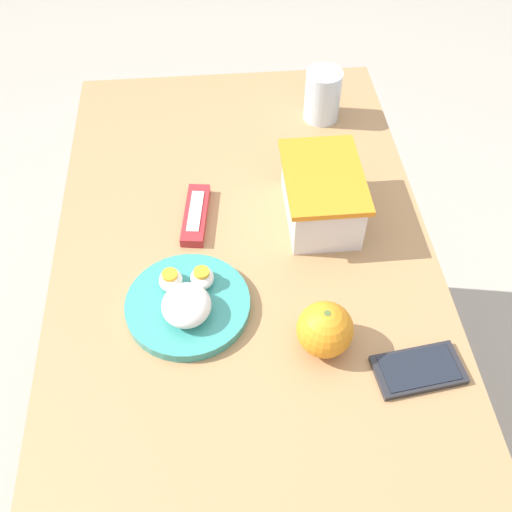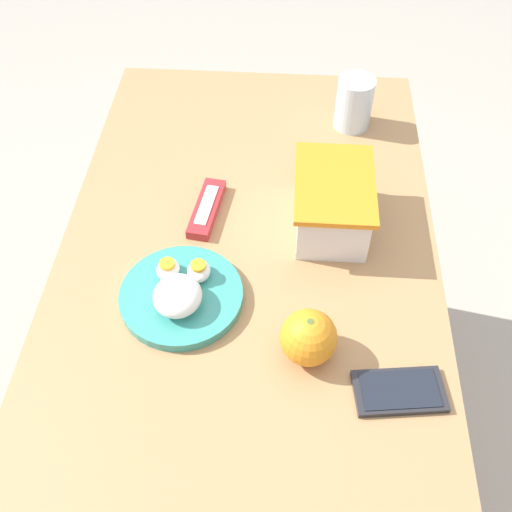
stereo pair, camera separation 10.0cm
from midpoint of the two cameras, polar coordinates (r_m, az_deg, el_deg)
The scene contains 8 objects.
ground_plane at distance 1.70m, azimuth -2.43°, elevation -16.90°, with size 10.00×10.00×0.00m, color #B2A899.
table at distance 1.15m, azimuth -3.46°, elevation -4.43°, with size 1.11×0.66×0.77m.
food_container at distance 1.07m, azimuth 3.59°, elevation 5.43°, with size 0.20×0.14×0.10m.
orange_fruit at distance 0.89m, azimuth 3.41°, elevation -7.21°, with size 0.09×0.09×0.09m.
rice_plate at distance 0.96m, azimuth -9.51°, elevation -4.60°, with size 0.20×0.20×0.06m.
candy_bar at distance 1.10m, azimuth -8.36°, elevation 3.77°, with size 0.15×0.06×0.02m.
cell_phone at distance 0.92m, azimuth 12.21°, elevation -10.74°, with size 0.09×0.14×0.01m.
drinking_glass at distance 1.29m, azimuth 4.11°, elevation 14.91°, with size 0.08×0.08×0.11m.
Camera 1 is at (0.67, -0.04, 1.56)m, focal length 42.00 mm.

